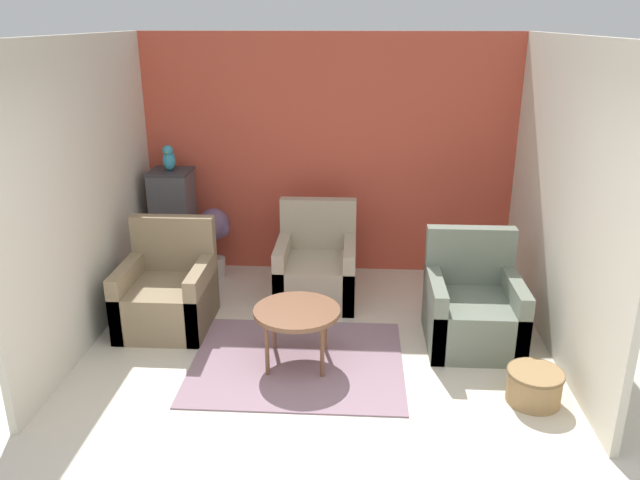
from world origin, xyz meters
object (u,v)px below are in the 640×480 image
(armchair_left, at_px, (168,295))
(wicker_basket, at_px, (534,385))
(parrot, at_px, (169,159))
(armchair_middle, at_px, (316,270))
(birdcage, at_px, (174,225))
(potted_plant, at_px, (214,231))
(coffee_table, at_px, (297,314))
(armchair_right, at_px, (472,310))

(armchair_left, height_order, wicker_basket, armchair_left)
(armchair_left, relative_size, parrot, 3.49)
(parrot, height_order, wicker_basket, parrot)
(wicker_basket, bearing_deg, armchair_middle, 134.81)
(armchair_left, xyz_separation_m, parrot, (-0.25, 1.20, 1.06))
(birdcage, height_order, potted_plant, birdcage)
(armchair_middle, xyz_separation_m, potted_plant, (-1.19, 0.50, 0.24))
(coffee_table, xyz_separation_m, birdcage, (-1.56, 1.85, 0.16))
(potted_plant, bearing_deg, armchair_middle, -22.96)
(armchair_right, bearing_deg, potted_plant, 152.65)
(armchair_middle, bearing_deg, parrot, 162.97)
(armchair_right, relative_size, armchair_middle, 1.00)
(birdcage, bearing_deg, potted_plant, 0.69)
(birdcage, bearing_deg, parrot, 90.00)
(armchair_left, height_order, potted_plant, armchair_left)
(coffee_table, distance_m, birdcage, 2.42)
(armchair_left, bearing_deg, armchair_right, -3.45)
(wicker_basket, bearing_deg, armchair_right, 109.27)
(birdcage, height_order, wicker_basket, birdcage)
(potted_plant, distance_m, wicker_basket, 3.81)
(armchair_right, relative_size, wicker_basket, 2.31)
(armchair_middle, height_order, birdcage, birdcage)
(wicker_basket, bearing_deg, parrot, 146.04)
(armchair_right, xyz_separation_m, potted_plant, (-2.67, 1.38, 0.24))
(coffee_table, height_order, armchair_left, armchair_left)
(armchair_right, height_order, birdcage, birdcage)
(armchair_left, relative_size, armchair_right, 1.00)
(parrot, relative_size, wicker_basket, 0.66)
(armchair_right, bearing_deg, parrot, 156.15)
(armchair_right, height_order, armchair_middle, same)
(coffee_table, distance_m, parrot, 2.59)
(birdcage, bearing_deg, coffee_table, -49.82)
(birdcage, xyz_separation_m, potted_plant, (0.45, 0.01, -0.07))
(birdcage, relative_size, potted_plant, 1.53)
(parrot, xyz_separation_m, potted_plant, (0.45, 0.00, -0.83))
(coffee_table, bearing_deg, birdcage, 130.18)
(armchair_middle, relative_size, parrot, 3.49)
(armchair_right, height_order, wicker_basket, armchair_right)
(armchair_middle, height_order, wicker_basket, armchair_middle)
(coffee_table, height_order, parrot, parrot)
(armchair_middle, bearing_deg, armchair_right, -30.66)
(coffee_table, xyz_separation_m, parrot, (-1.56, 1.85, 0.91))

